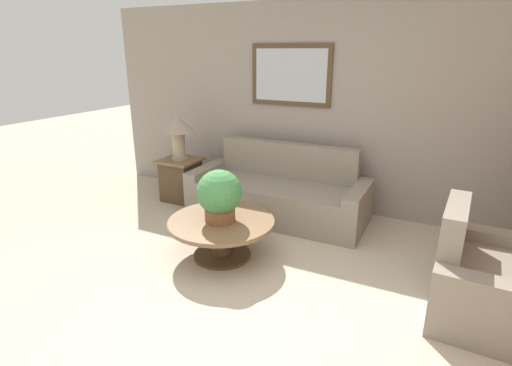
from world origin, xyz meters
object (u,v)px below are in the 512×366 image
Objects in this scene: couch_main at (278,194)px; potted_plant_on_table at (219,195)px; side_table at (181,179)px; table_lamp at (178,128)px; armchair at (498,285)px; coffee_table at (222,230)px.

couch_main is 1.30m from potted_plant_on_table.
side_table is 1.13× the size of potted_plant_on_table.
table_lamp is at bearing 90.00° from side_table.
side_table is 0.99× the size of table_lamp.
potted_plant_on_table reaches higher than armchair.
potted_plant_on_table reaches higher than side_table.
potted_plant_on_table is (1.36, -1.18, -0.34)m from table_lamp.
armchair is at bearing 2.90° from coffee_table.
coffee_table is (-2.43, -0.12, 0.01)m from armchair.
coffee_table is 1.79m from side_table.
potted_plant_on_table is at bearing -90.72° from coffee_table.
couch_main is at bearing 2.42° from side_table.
coffee_table is at bearing 89.28° from potted_plant_on_table.
couch_main is 2.06× the size of coffee_table.
coffee_table is at bearing -94.18° from couch_main.
armchair is 1.92× the size of side_table.
armchair reaches higher than coffee_table.
potted_plant_on_table is (-0.00, -0.02, 0.38)m from coffee_table.
armchair is at bearing 3.37° from potted_plant_on_table.
table_lamp reaches higher than couch_main.
armchair is at bearing -25.16° from couch_main.
potted_plant_on_table reaches higher than coffee_table.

